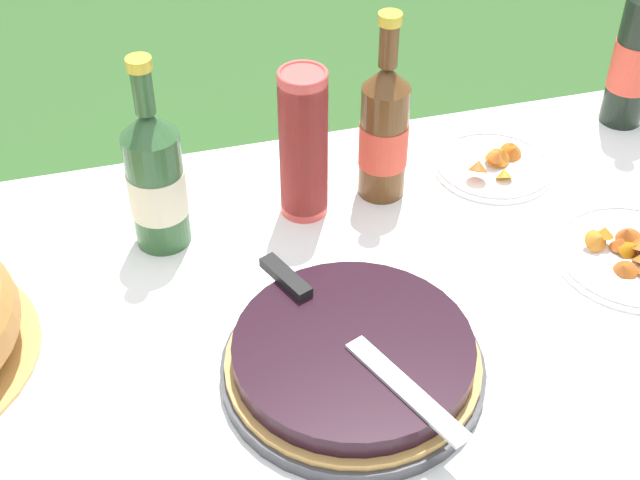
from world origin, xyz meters
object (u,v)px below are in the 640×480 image
object	(u,v)px
juice_bottle_red	(636,52)
snack_plate_right	(495,163)
cider_bottle_green	(156,179)
berry_tart	(353,360)
serving_knife	(339,326)
cider_bottle_amber	(384,131)
snack_plate_left	(634,254)
cup_stack	(304,145)

from	to	relation	value
juice_bottle_red	snack_plate_right	bearing A→B (deg)	-163.88
cider_bottle_green	snack_plate_right	world-z (taller)	cider_bottle_green
berry_tart	serving_knife	bearing A→B (deg)	112.42
cider_bottle_amber	serving_knife	bearing A→B (deg)	-116.87
juice_bottle_red	cider_bottle_green	bearing A→B (deg)	-172.10
cider_bottle_amber	snack_plate_left	size ratio (longest dim) A/B	1.32
cider_bottle_amber	juice_bottle_red	distance (m)	0.48
juice_bottle_red	cider_bottle_amber	bearing A→B (deg)	-169.64
berry_tart	cider_bottle_green	distance (m)	0.39
juice_bottle_red	snack_plate_left	bearing A→B (deg)	-117.00
cider_bottle_green	cider_bottle_amber	distance (m)	0.35
snack_plate_right	cider_bottle_green	bearing A→B (deg)	-176.39
cider_bottle_amber	snack_plate_left	distance (m)	0.40
cup_stack	snack_plate_right	distance (m)	0.34
cup_stack	snack_plate_left	size ratio (longest dim) A/B	1.04
snack_plate_right	serving_knife	bearing A→B (deg)	-137.34
juice_bottle_red	snack_plate_right	distance (m)	0.31
cider_bottle_amber	snack_plate_right	size ratio (longest dim) A/B	1.57
serving_knife	cider_bottle_green	size ratio (longest dim) A/B	1.18
cider_bottle_amber	berry_tart	bearing A→B (deg)	-113.58
cider_bottle_green	serving_knife	bearing A→B (deg)	-58.95
berry_tart	snack_plate_right	size ratio (longest dim) A/B	1.71
snack_plate_left	cup_stack	bearing A→B (deg)	150.70
snack_plate_left	cider_bottle_green	bearing A→B (deg)	160.68
juice_bottle_red	snack_plate_left	distance (m)	0.40
serving_knife	cup_stack	xyz separation A→B (m)	(0.04, 0.31, 0.06)
cider_bottle_green	juice_bottle_red	distance (m)	0.83
snack_plate_left	cider_bottle_amber	bearing A→B (deg)	139.63
serving_knife	snack_plate_right	world-z (taller)	serving_knife
cider_bottle_green	juice_bottle_red	size ratio (longest dim) A/B	0.87
cup_stack	berry_tart	bearing A→B (deg)	-94.38
cup_stack	juice_bottle_red	world-z (taller)	juice_bottle_red
cup_stack	cider_bottle_amber	bearing A→B (deg)	6.20
berry_tart	snack_plate_right	bearing A→B (deg)	45.77
snack_plate_right	cider_bottle_amber	bearing A→B (deg)	-178.00
serving_knife	snack_plate_right	size ratio (longest dim) A/B	1.83
cider_bottle_green	snack_plate_right	bearing A→B (deg)	3.61
snack_plate_left	snack_plate_right	bearing A→B (deg)	111.21
cider_bottle_amber	snack_plate_right	distance (m)	0.22
berry_tart	serving_knife	xyz separation A→B (m)	(-0.01, 0.03, 0.04)
cider_bottle_amber	juice_bottle_red	world-z (taller)	juice_bottle_red
serving_knife	cup_stack	distance (m)	0.32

